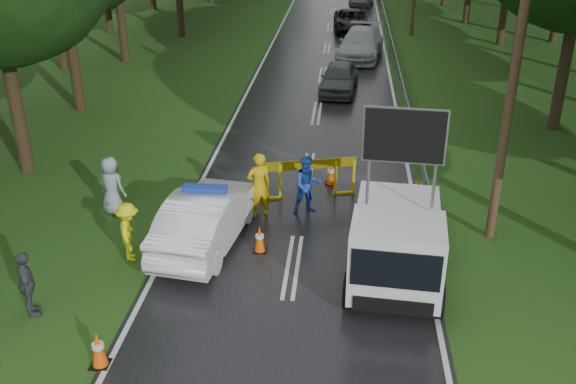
# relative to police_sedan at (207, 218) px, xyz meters

# --- Properties ---
(ground) EXTENTS (160.00, 160.00, 0.00)m
(ground) POSITION_rel_police_sedan_xyz_m (2.35, -0.96, -0.76)
(ground) COLOR #214A15
(ground) RESTS_ON ground
(road) EXTENTS (7.00, 140.00, 0.02)m
(road) POSITION_rel_police_sedan_xyz_m (2.35, 29.04, -0.75)
(road) COLOR black
(road) RESTS_ON ground
(guardrail) EXTENTS (0.12, 60.06, 0.70)m
(guardrail) POSITION_rel_police_sedan_xyz_m (6.05, 28.70, -0.22)
(guardrail) COLOR gray
(guardrail) RESTS_ON ground
(utility_pole_near) EXTENTS (1.40, 0.24, 10.00)m
(utility_pole_near) POSITION_rel_police_sedan_xyz_m (7.55, 1.04, 4.30)
(utility_pole_near) COLOR #453320
(utility_pole_near) RESTS_ON ground
(police_sedan) EXTENTS (2.24, 4.80, 1.67)m
(police_sedan) POSITION_rel_police_sedan_xyz_m (0.00, 0.00, 0.00)
(police_sedan) COLOR white
(police_sedan) RESTS_ON ground
(work_truck) EXTENTS (2.55, 5.02, 3.88)m
(work_truck) POSITION_rel_police_sedan_xyz_m (4.84, -1.25, 0.29)
(work_truck) COLOR gray
(work_truck) RESTS_ON ground
(barrier) EXTENTS (2.88, 0.83, 1.23)m
(barrier) POSITION_rel_police_sedan_xyz_m (2.48, 3.04, 0.16)
(barrier) COLOR #D9BF0B
(barrier) RESTS_ON ground
(officer) EXTENTS (0.84, 0.73, 1.94)m
(officer) POSITION_rel_police_sedan_xyz_m (1.17, 1.68, 0.21)
(officer) COLOR gold
(officer) RESTS_ON ground
(civilian) EXTENTS (1.02, 0.90, 1.74)m
(civilian) POSITION_rel_police_sedan_xyz_m (2.52, 2.04, 0.11)
(civilian) COLOR #1B43B5
(civilian) RESTS_ON ground
(bystander_left) EXTENTS (0.84, 1.13, 1.56)m
(bystander_left) POSITION_rel_police_sedan_xyz_m (-1.78, -0.96, 0.02)
(bystander_left) COLOR #EDF00D
(bystander_left) RESTS_ON ground
(bystander_mid) EXTENTS (0.78, 1.00, 1.58)m
(bystander_mid) POSITION_rel_police_sedan_xyz_m (-3.24, -3.46, 0.03)
(bystander_mid) COLOR #404348
(bystander_mid) RESTS_ON ground
(bystander_right) EXTENTS (0.98, 0.82, 1.72)m
(bystander_right) POSITION_rel_police_sedan_xyz_m (-3.08, 1.51, 0.09)
(bystander_right) COLOR #8D99A9
(bystander_right) RESTS_ON ground
(queue_car_first) EXTENTS (1.90, 4.07, 1.35)m
(queue_car_first) POSITION_rel_police_sedan_xyz_m (3.20, 14.22, -0.09)
(queue_car_first) COLOR #404348
(queue_car_first) RESTS_ON ground
(queue_car_second) EXTENTS (2.91, 5.66, 1.57)m
(queue_car_second) POSITION_rel_police_sedan_xyz_m (4.25, 20.87, 0.02)
(queue_car_second) COLOR #AEB3B7
(queue_car_second) RESTS_ON ground
(queue_car_third) EXTENTS (2.48, 4.94, 1.34)m
(queue_car_third) POSITION_rel_police_sedan_xyz_m (3.76, 28.15, -0.09)
(queue_car_third) COLOR black
(queue_car_third) RESTS_ON ground
(cone_near_left) EXTENTS (0.38, 0.38, 0.80)m
(cone_near_left) POSITION_rel_police_sedan_xyz_m (-1.15, -4.96, -0.37)
(cone_near_left) COLOR black
(cone_near_left) RESTS_ON ground
(cone_center) EXTENTS (0.35, 0.35, 0.75)m
(cone_center) POSITION_rel_police_sedan_xyz_m (1.44, -0.31, -0.40)
(cone_center) COLOR black
(cone_center) RESTS_ON ground
(cone_far) EXTENTS (0.36, 0.36, 0.77)m
(cone_far) POSITION_rel_police_sedan_xyz_m (3.15, 4.04, -0.39)
(cone_far) COLOR black
(cone_far) RESTS_ON ground
(cone_left_mid) EXTENTS (0.36, 0.36, 0.76)m
(cone_left_mid) POSITION_rel_police_sedan_xyz_m (-1.05, 0.58, -0.40)
(cone_left_mid) COLOR black
(cone_left_mid) RESTS_ON ground
(cone_right) EXTENTS (0.34, 0.34, 0.72)m
(cone_right) POSITION_rel_police_sedan_xyz_m (5.81, 3.22, -0.41)
(cone_right) COLOR black
(cone_right) RESTS_ON ground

